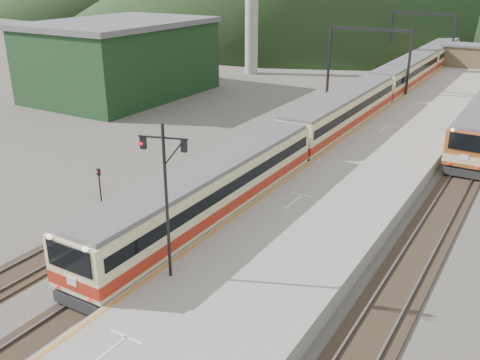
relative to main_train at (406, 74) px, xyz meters
The scene contains 13 objects.
track_main 21.47m from the main_train, 90.00° to the right, with size 2.60×200.00×0.23m.
track_far 22.04m from the main_train, 103.17° to the right, with size 2.60×200.00×0.23m.
track_second 24.35m from the main_train, 61.71° to the right, with size 2.60×200.00×0.23m.
platform 24.09m from the main_train, 76.52° to the right, with size 8.00×100.00×1.00m, color gray.
gantry_near 7.79m from the main_train, 114.10° to the right, with size 9.55×0.25×8.00m.
gantry_far 19.16m from the main_train, 98.70° to the left, with size 9.55×0.25×8.00m.
warehouse 34.12m from the main_train, 145.33° to the right, with size 14.50×20.50×8.60m.
station_shed 17.55m from the main_train, 71.39° to the left, with size 9.40×4.40×3.10m.
main_train is the anchor object (origin of this frame).
signal_mast 49.98m from the main_train, 87.05° to the right, with size 2.12×0.78×7.19m.
short_signal_b 36.00m from the main_train, 94.99° to the right, with size 0.24×0.19×2.27m.
short_signal_c 44.43m from the main_train, 100.17° to the right, with size 0.24×0.19×2.27m.
worker 50.58m from the main_train, 94.97° to the right, with size 0.64×0.42×1.75m, color #1F222D.
Camera 1 is at (16.13, -4.93, 14.11)m, focal length 40.00 mm.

